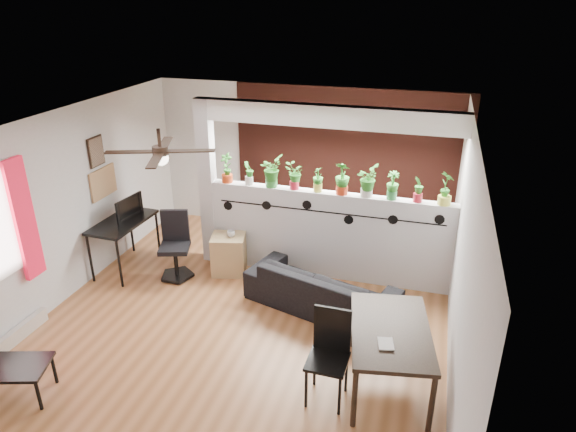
% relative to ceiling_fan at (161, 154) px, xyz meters
% --- Properties ---
extents(room_shell, '(6.30, 7.10, 2.90)m').
position_rel_ceiling_fan_xyz_m(room_shell, '(0.80, 0.30, -1.01)').
color(room_shell, brown).
rests_on(room_shell, ground).
extents(partition_wall, '(3.60, 0.18, 1.35)m').
position_rel_ceiling_fan_xyz_m(partition_wall, '(1.60, 1.80, -1.64)').
color(partition_wall, '#BCBCC1').
rests_on(partition_wall, ground).
extents(ceiling_header, '(3.60, 0.18, 0.30)m').
position_rel_ceiling_fan_xyz_m(ceiling_header, '(1.60, 1.80, 0.14)').
color(ceiling_header, white).
rests_on(ceiling_header, room_shell).
extents(pier_column, '(0.22, 0.20, 2.60)m').
position_rel_ceiling_fan_xyz_m(pier_column, '(-0.31, 1.80, -1.01)').
color(pier_column, '#BCBCC1').
rests_on(pier_column, ground).
extents(brick_panel, '(3.90, 0.05, 2.60)m').
position_rel_ceiling_fan_xyz_m(brick_panel, '(1.60, 3.27, -1.01)').
color(brick_panel, maroon).
rests_on(brick_panel, ground).
extents(vine_decal, '(3.31, 0.01, 0.30)m').
position_rel_ceiling_fan_xyz_m(vine_decal, '(1.60, 1.70, -1.23)').
color(vine_decal, black).
rests_on(vine_decal, partition_wall).
extents(baseboard_heater, '(0.08, 1.00, 0.18)m').
position_rel_ceiling_fan_xyz_m(baseboard_heater, '(-1.74, -0.90, -2.22)').
color(baseboard_heater, beige).
rests_on(baseboard_heater, ground).
extents(corkboard, '(0.03, 0.60, 0.45)m').
position_rel_ceiling_fan_xyz_m(corkboard, '(-1.78, 1.25, -0.96)').
color(corkboard, '#9B714A').
rests_on(corkboard, room_shell).
extents(framed_art, '(0.03, 0.34, 0.44)m').
position_rel_ceiling_fan_xyz_m(framed_art, '(-1.78, 1.20, -0.46)').
color(framed_art, '#8C7259').
rests_on(framed_art, room_shell).
extents(ceiling_fan, '(1.19, 1.19, 0.43)m').
position_rel_ceiling_fan_xyz_m(ceiling_fan, '(0.00, 0.00, 0.00)').
color(ceiling_fan, black).
rests_on(ceiling_fan, room_shell).
extents(potted_plant_0, '(0.26, 0.22, 0.45)m').
position_rel_ceiling_fan_xyz_m(potted_plant_0, '(0.02, 1.80, -0.73)').
color(potted_plant_0, '#CE4218').
rests_on(potted_plant_0, partition_wall).
extents(potted_plant_1, '(0.21, 0.22, 0.36)m').
position_rel_ceiling_fan_xyz_m(potted_plant_1, '(0.37, 1.80, -0.77)').
color(potted_plant_1, silver).
rests_on(potted_plant_1, partition_wall).
extents(potted_plant_2, '(0.21, 0.26, 0.47)m').
position_rel_ceiling_fan_xyz_m(potted_plant_2, '(0.72, 1.80, -0.71)').
color(potted_plant_2, green).
rests_on(potted_plant_2, partition_wall).
extents(potted_plant_3, '(0.24, 0.23, 0.39)m').
position_rel_ceiling_fan_xyz_m(potted_plant_3, '(1.07, 1.80, -0.76)').
color(potted_plant_3, red).
rests_on(potted_plant_3, partition_wall).
extents(potted_plant_4, '(0.16, 0.19, 0.37)m').
position_rel_ceiling_fan_xyz_m(potted_plant_4, '(1.42, 1.80, -0.77)').
color(potted_plant_4, '#DFDD4E').
rests_on(potted_plant_4, partition_wall).
extents(potted_plant_5, '(0.28, 0.25, 0.47)m').
position_rel_ceiling_fan_xyz_m(potted_plant_5, '(1.78, 1.80, -0.72)').
color(potted_plant_5, red).
rests_on(potted_plant_5, partition_wall).
extents(potted_plant_6, '(0.19, 0.24, 0.46)m').
position_rel_ceiling_fan_xyz_m(potted_plant_6, '(2.13, 1.80, -0.72)').
color(potted_plant_6, silver).
rests_on(potted_plant_6, partition_wall).
extents(potted_plant_7, '(0.21, 0.17, 0.40)m').
position_rel_ceiling_fan_xyz_m(potted_plant_7, '(2.48, 1.80, -0.75)').
color(potted_plant_7, '#359249').
rests_on(potted_plant_7, partition_wall).
extents(potted_plant_8, '(0.15, 0.19, 0.37)m').
position_rel_ceiling_fan_xyz_m(potted_plant_8, '(2.83, 1.80, -0.77)').
color(potted_plant_8, red).
rests_on(potted_plant_8, partition_wall).
extents(potted_plant_9, '(0.32, 0.32, 0.48)m').
position_rel_ceiling_fan_xyz_m(potted_plant_9, '(3.18, 1.80, -0.71)').
color(potted_plant_9, '#CDD049').
rests_on(potted_plant_9, partition_wall).
extents(sofa, '(2.11, 1.29, 0.58)m').
position_rel_ceiling_fan_xyz_m(sofa, '(1.71, 0.91, -2.03)').
color(sofa, black).
rests_on(sofa, ground).
extents(cube_shelf, '(0.59, 0.55, 0.61)m').
position_rel_ceiling_fan_xyz_m(cube_shelf, '(0.13, 1.46, -2.01)').
color(cube_shelf, '#A28355').
rests_on(cube_shelf, ground).
extents(cup, '(0.16, 0.16, 0.10)m').
position_rel_ceiling_fan_xyz_m(cup, '(0.18, 1.46, -1.66)').
color(cup, gray).
rests_on(cup, cube_shelf).
extents(computer_desk, '(0.63, 1.14, 0.81)m').
position_rel_ceiling_fan_xyz_m(computer_desk, '(-1.45, 1.13, -1.58)').
color(computer_desk, black).
rests_on(computer_desk, ground).
extents(monitor, '(0.33, 0.09, 0.19)m').
position_rel_ceiling_fan_xyz_m(monitor, '(-1.45, 1.28, -1.41)').
color(monitor, black).
rests_on(monitor, computer_desk).
extents(office_chair, '(0.54, 0.54, 1.02)m').
position_rel_ceiling_fan_xyz_m(office_chair, '(-0.59, 1.13, -1.87)').
color(office_chair, black).
rests_on(office_chair, ground).
extents(dining_table, '(1.05, 1.48, 0.74)m').
position_rel_ceiling_fan_xyz_m(dining_table, '(2.75, -0.37, -1.65)').
color(dining_table, black).
rests_on(dining_table, ground).
extents(book, '(0.19, 0.23, 0.02)m').
position_rel_ceiling_fan_xyz_m(book, '(2.65, -0.67, -1.57)').
color(book, gray).
rests_on(book, dining_table).
extents(folding_chair, '(0.42, 0.42, 1.03)m').
position_rel_ceiling_fan_xyz_m(folding_chair, '(2.16, -0.68, -1.70)').
color(folding_chair, black).
rests_on(folding_chair, ground).
extents(coffee_table, '(0.96, 0.71, 0.40)m').
position_rel_ceiling_fan_xyz_m(coffee_table, '(-1.09, -1.68, -1.96)').
color(coffee_table, black).
rests_on(coffee_table, ground).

